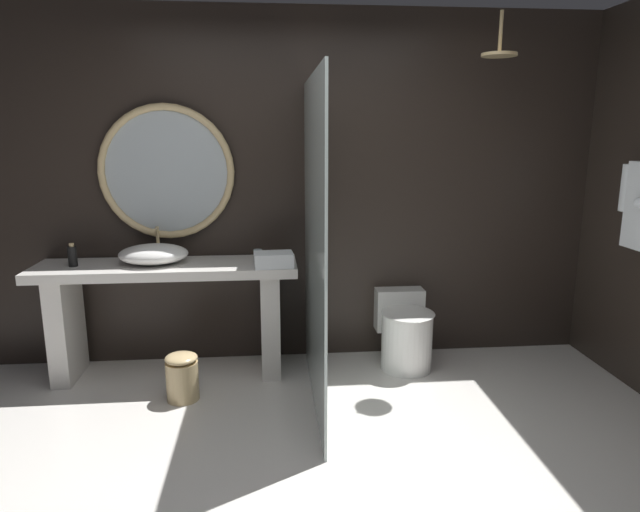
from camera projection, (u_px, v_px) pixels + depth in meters
name	position (u px, v px, depth m)	size (l,w,h in m)	color
ground_plane	(310.00, 506.00, 2.63)	(5.76, 5.76, 0.00)	silver
back_wall_panel	(291.00, 190.00, 4.19)	(4.80, 0.10, 2.60)	black
vanity_counter	(169.00, 301.00, 3.96)	(1.82, 0.50, 0.82)	silver
vessel_sink	(154.00, 254.00, 3.90)	(0.48, 0.39, 0.24)	white
tumbler_cup	(258.00, 256.00, 3.93)	(0.06, 0.06, 0.10)	silver
soap_dispenser	(72.00, 256.00, 3.82)	(0.06, 0.06, 0.16)	black
round_wall_mirror	(167.00, 172.00, 3.99)	(0.97, 0.05, 0.97)	#D6B77F
shower_glass_panel	(314.00, 246.00, 3.48)	(0.02, 1.50, 2.06)	silver
rain_shower_head	(499.00, 52.00, 3.66)	(0.23, 0.23, 0.29)	#D6B77F
toilet	(405.00, 332.00, 4.17)	(0.39, 0.56, 0.54)	white
waste_bin	(182.00, 376.00, 3.65)	(0.21, 0.21, 0.32)	#D6B77F
folded_hand_towel	(274.00, 260.00, 3.81)	(0.26, 0.18, 0.10)	white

